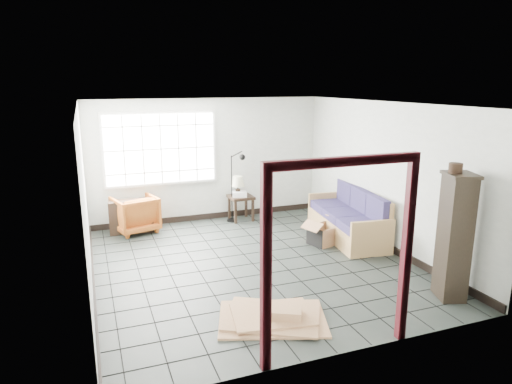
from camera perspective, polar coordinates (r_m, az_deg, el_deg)
name	(u,v)px	position (r m, az deg, el deg)	size (l,w,h in m)	color
ground	(253,264)	(7.63, -0.42, -8.96)	(5.50, 5.50, 0.00)	black
room_shell	(252,163)	(7.18, -0.52, 3.60)	(5.02, 5.52, 2.61)	#B1B8B1
window_panel	(161,149)	(9.51, -11.83, 5.31)	(2.32, 0.08, 1.52)	silver
doorway_trim	(342,234)	(4.85, 10.66, -5.21)	(1.80, 0.08, 2.20)	#3D0D14
futon_sofa	(350,220)	(8.96, 11.67, -3.45)	(1.06, 2.22, 0.95)	olive
armchair	(135,212)	(9.39, -14.89, -2.45)	(0.78, 0.73, 0.80)	#973416
side_table	(241,200)	(9.83, -1.90, -1.01)	(0.51, 0.51, 0.54)	black
table_lamp	(238,182)	(9.72, -2.29, 1.23)	(0.30, 0.30, 0.43)	black
projector	(239,194)	(9.72, -2.09, -0.26)	(0.35, 0.30, 0.11)	silver
floor_lamp	(237,184)	(9.66, -2.40, 0.97)	(0.40, 0.31, 1.52)	black
console_shelf	(131,216)	(9.41, -15.32, -2.92)	(0.87, 0.41, 0.66)	black
tall_shelf	(454,236)	(6.75, 23.56, -5.06)	(0.51, 0.57, 1.76)	black
pot	(456,168)	(6.50, 23.68, 2.75)	(0.21, 0.21, 0.13)	black
open_box	(324,235)	(8.57, 8.51, -5.28)	(0.92, 0.64, 0.48)	#936647
cardboard_pile	(274,316)	(5.96, 2.29, -15.25)	(1.57, 1.34, 0.19)	#936647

